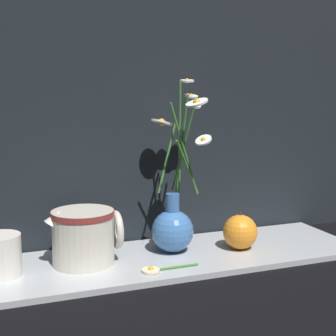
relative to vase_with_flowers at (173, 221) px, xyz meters
name	(u,v)px	position (x,y,z in m)	size (l,w,h in m)	color
ground_plane	(165,261)	(-0.03, -0.02, -0.08)	(6.00, 6.00, 0.00)	black
shelf	(165,258)	(-0.03, -0.02, -0.07)	(0.88, 0.25, 0.01)	#B2B7BC
backdrop_wall	(143,7)	(-0.03, 0.12, 0.47)	(1.38, 0.02, 1.10)	black
vase_with_flowers	(173,221)	(0.00, 0.00, 0.00)	(0.13, 0.17, 0.38)	#3F72B7
ceramic_pitcher	(84,234)	(-0.20, -0.01, -0.01)	(0.15, 0.13, 0.12)	beige
orange_fruit	(240,232)	(0.15, -0.03, -0.03)	(0.08, 0.08, 0.09)	orange
loose_daisy	(158,269)	(-0.07, -0.10, -0.07)	(0.12, 0.04, 0.01)	#3D7A33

